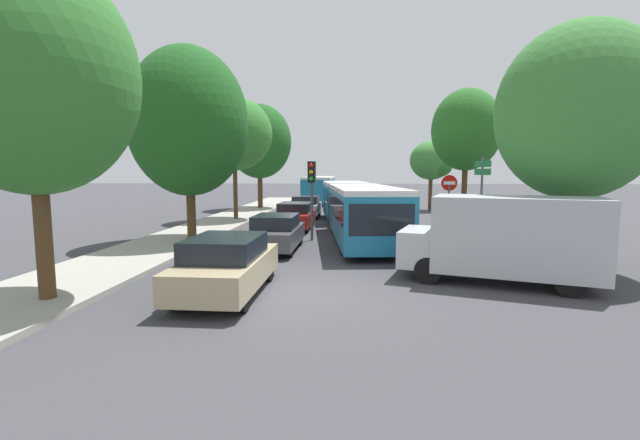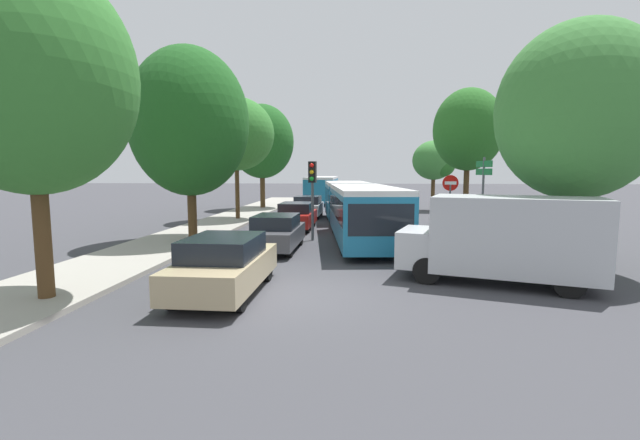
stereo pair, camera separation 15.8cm
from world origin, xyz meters
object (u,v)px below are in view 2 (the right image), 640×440
direction_sign_post (483,181)px  tree_left_far (236,134)px  queued_car_graphite (277,232)px  traffic_light (312,183)px  city_bus_rear (323,187)px  no_entry_sign (450,196)px  articulated_bus (355,204)px  queued_car_tan (225,265)px  tree_right_far (435,161)px  queued_car_red (297,216)px  tree_left_mid (188,126)px  tree_left_distant (262,142)px  tree_right_near (576,116)px  tree_left_near (31,77)px  white_van (504,237)px  queued_car_silver (308,206)px  tree_right_mid (467,132)px

direction_sign_post → tree_left_far: tree_left_far is taller
queued_car_graphite → traffic_light: (1.12, 2.48, 1.81)m
city_bus_rear → no_entry_sign: size_ratio=4.11×
articulated_bus → queued_car_tan: 11.81m
queued_car_graphite → tree_right_far: tree_right_far is taller
queued_car_red → tree_left_mid: 7.06m
articulated_bus → tree_left_distant: size_ratio=1.95×
articulated_bus → tree_right_near: 10.71m
queued_car_red → tree_left_near: size_ratio=0.54×
articulated_bus → tree_right_near: tree_right_near is taller
tree_left_near → tree_left_distant: (-0.35, 24.71, 0.37)m
queued_car_red → direction_sign_post: direction_sign_post is taller
tree_left_near → tree_right_far: bearing=61.9°
direction_sign_post → tree_right_far: tree_right_far is taller
city_bus_rear → direction_sign_post: direction_sign_post is taller
queued_car_red → traffic_light: size_ratio=1.18×
tree_left_distant → tree_right_far: size_ratio=1.54×
tree_left_mid → articulated_bus: bearing=27.6°
queued_car_tan → tree_left_distant: tree_left_distant is taller
no_entry_sign → queued_car_tan: bearing=-38.1°
city_bus_rear → white_van: size_ratio=2.16×
tree_left_far → tree_right_near: (13.54, -12.11, -0.62)m
tree_right_far → queued_car_red: bearing=-128.0°
queued_car_graphite → queued_car_silver: queued_car_silver is taller
traffic_light → queued_car_red: bearing=-153.6°
direction_sign_post → tree_right_near: tree_right_near is taller
tree_left_distant → tree_left_far: bearing=-88.6°
city_bus_rear → tree_left_distant: 10.16m
city_bus_rear → tree_right_near: (9.55, -28.64, 3.15)m
queued_car_red → no_entry_sign: (7.18, -2.43, 1.17)m
direction_sign_post → articulated_bus: bearing=-29.4°
queued_car_tan → tree_right_far: bearing=-20.5°
tree_left_mid → tree_left_far: (-0.13, 7.82, 0.35)m
articulated_bus → no_entry_sign: size_ratio=5.69×
queued_car_red → white_van: 12.35m
city_bus_rear → queued_car_tan: bearing=179.9°
tree_left_mid → queued_car_silver: bearing=68.5°
articulated_bus → queued_car_graphite: size_ratio=4.07×
queued_car_graphite → tree_right_far: (9.03, 17.59, 3.07)m
city_bus_rear → tree_right_mid: 21.52m
no_entry_sign → tree_right_mid: bearing=156.4°
articulated_bus → no_entry_sign: 4.67m
tree_left_far → tree_left_distant: bearing=91.4°
queued_car_graphite → tree_left_near: 9.02m
queued_car_graphite → queued_car_silver: bearing=1.4°
white_van → queued_car_graphite: bearing=-13.9°
tree_left_far → tree_left_distant: (-0.20, 8.14, 0.12)m
queued_car_tan → white_van: size_ratio=0.77×
no_entry_sign → direction_sign_post: size_ratio=0.78×
queued_car_graphite → white_van: white_van is taller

